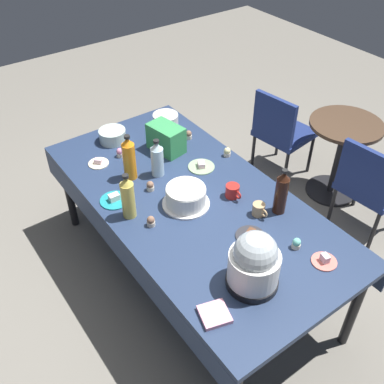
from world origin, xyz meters
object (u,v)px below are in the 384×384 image
(dessert_plate_teal, at_px, (114,199))
(soda_bottle_orange_juice, at_px, (129,158))
(potluck_table, at_px, (192,205))
(coffee_mug_red, at_px, (233,191))
(glass_salad_bowl, at_px, (113,136))
(coffee_mug_tan, at_px, (259,209))
(maroon_chair_right, at_px, (369,184))
(soda_carton, at_px, (166,138))
(slow_cooker, at_px, (254,263))
(soda_bottle_water, at_px, (157,159))
(dessert_plate_coral, at_px, (324,260))
(cupcake_mint, at_px, (227,152))
(cupcake_rose, at_px, (296,243))
(soda_bottle_cola, at_px, (281,193))
(round_cafe_table, at_px, (341,146))
(maroon_chair_left, at_px, (281,130))
(cupcake_berry, at_px, (189,135))
(dessert_plate_charcoal, at_px, (250,235))
(dessert_plate_sage, at_px, (201,166))
(ceramic_snack_bowl, at_px, (166,120))
(dessert_plate_cream, at_px, (98,163))
(soda_bottle_ginger_ale, at_px, (128,197))
(frosted_layer_cake, at_px, (186,197))
(cupcake_cocoa, at_px, (120,153))
(cupcake_vanilla, at_px, (150,186))

(dessert_plate_teal, relative_size, soda_bottle_orange_juice, 0.56)
(dessert_plate_teal, height_order, soda_bottle_orange_juice, soda_bottle_orange_juice)
(potluck_table, height_order, coffee_mug_red, coffee_mug_red)
(potluck_table, bearing_deg, glass_salad_bowl, -174.04)
(coffee_mug_tan, distance_m, maroon_chair_right, 1.16)
(dessert_plate_teal, bearing_deg, maroon_chair_right, 69.25)
(glass_salad_bowl, distance_m, soda_carton, 0.43)
(slow_cooker, bearing_deg, soda_bottle_water, 174.21)
(dessert_plate_teal, bearing_deg, dessert_plate_coral, 31.25)
(maroon_chair_right, bearing_deg, coffee_mug_red, -103.28)
(cupcake_mint, relative_size, cupcake_rose, 1.00)
(soda_bottle_cola, xyz_separation_m, round_cafe_table, (-0.46, 1.23, -0.40))
(cupcake_mint, distance_m, maroon_chair_left, 0.98)
(soda_bottle_orange_juice, relative_size, coffee_mug_tan, 2.88)
(cupcake_rose, distance_m, soda_bottle_cola, 0.33)
(slow_cooker, bearing_deg, potluck_table, 168.56)
(glass_salad_bowl, height_order, maroon_chair_left, maroon_chair_left)
(dessert_plate_teal, bearing_deg, soda_bottle_orange_juice, 126.17)
(cupcake_berry, height_order, cupcake_rose, same)
(slow_cooker, distance_m, glass_salad_bowl, 1.63)
(glass_salad_bowl, distance_m, dessert_plate_charcoal, 1.37)
(coffee_mug_red, xyz_separation_m, soda_carton, (-0.69, -0.05, 0.06))
(slow_cooker, relative_size, round_cafe_table, 0.48)
(dessert_plate_charcoal, relative_size, dessert_plate_sage, 0.94)
(ceramic_snack_bowl, xyz_separation_m, dessert_plate_cream, (0.16, -0.67, -0.04))
(maroon_chair_right, bearing_deg, dessert_plate_teal, -110.75)
(cupcake_mint, bearing_deg, soda_carton, -135.57)
(cupcake_rose, bearing_deg, coffee_mug_tan, 177.30)
(ceramic_snack_bowl, height_order, dessert_plate_sage, ceramic_snack_bowl)
(dessert_plate_sage, height_order, soda_bottle_orange_juice, soda_bottle_orange_juice)
(maroon_chair_left, bearing_deg, maroon_chair_right, -0.02)
(dessert_plate_coral, xyz_separation_m, round_cafe_table, (-0.91, 1.32, -0.26))
(ceramic_snack_bowl, relative_size, dessert_plate_charcoal, 1.14)
(cupcake_rose, xyz_separation_m, maroon_chair_right, (-0.29, 1.14, -0.29))
(cupcake_berry, bearing_deg, soda_bottle_cola, -1.47)
(soda_bottle_ginger_ale, bearing_deg, dessert_plate_cream, 171.70)
(soda_bottle_water, bearing_deg, ceramic_snack_bowl, 141.97)
(frosted_layer_cake, xyz_separation_m, round_cafe_table, (-0.08, 1.65, -0.31))
(dessert_plate_teal, distance_m, soda_bottle_orange_juice, 0.29)
(cupcake_berry, xyz_separation_m, round_cafe_table, (0.53, 1.20, -0.28))
(dessert_plate_charcoal, height_order, maroon_chair_right, maroon_chair_right)
(soda_bottle_ginger_ale, bearing_deg, dessert_plate_sage, 101.96)
(coffee_mug_red, bearing_deg, cupcake_cocoa, -155.69)
(soda_bottle_water, relative_size, maroon_chair_right, 0.32)
(coffee_mug_red, xyz_separation_m, maroon_chair_left, (-0.68, 1.14, -0.30))
(slow_cooker, height_order, soda_bottle_ginger_ale, slow_cooker)
(dessert_plate_teal, xyz_separation_m, coffee_mug_red, (0.40, 0.63, 0.03))
(cupcake_cocoa, xyz_separation_m, cupcake_rose, (1.37, 0.37, 0.00))
(maroon_chair_left, bearing_deg, soda_bottle_orange_juice, -85.59)
(dessert_plate_charcoal, bearing_deg, cupcake_vanilla, -160.81)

